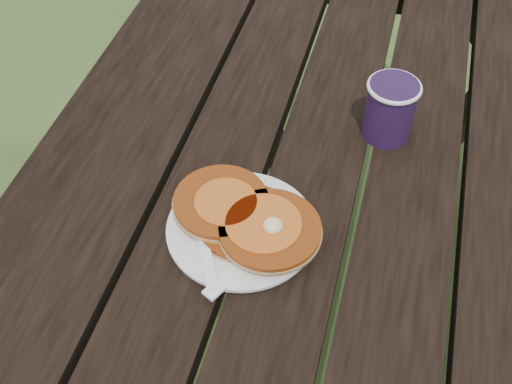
% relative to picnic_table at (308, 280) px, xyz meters
% --- Properties ---
extents(ground, '(60.00, 60.00, 0.00)m').
position_rel_picnic_table_xyz_m(ground, '(0.00, 0.00, -0.37)').
color(ground, '#2F441D').
rests_on(ground, ground).
extents(picnic_table, '(1.36, 1.80, 0.75)m').
position_rel_picnic_table_xyz_m(picnic_table, '(0.00, 0.00, 0.00)').
color(picnic_table, black).
rests_on(picnic_table, ground).
extents(plate, '(0.28, 0.28, 0.01)m').
position_rel_picnic_table_xyz_m(plate, '(-0.08, -0.20, 0.39)').
color(plate, white).
rests_on(plate, picnic_table).
extents(pancake_stack, '(0.23, 0.18, 0.04)m').
position_rel_picnic_table_xyz_m(pancake_stack, '(-0.07, -0.19, 0.41)').
color(pancake_stack, '#8B3C0F').
rests_on(pancake_stack, plate).
extents(knife, '(0.10, 0.17, 0.00)m').
position_rel_picnic_table_xyz_m(knife, '(-0.05, -0.25, 0.39)').
color(knife, white).
rests_on(knife, plate).
extents(fork, '(0.10, 0.16, 0.01)m').
position_rel_picnic_table_xyz_m(fork, '(-0.11, -0.27, 0.40)').
color(fork, white).
rests_on(fork, plate).
extents(coffee_cup, '(0.09, 0.09, 0.10)m').
position_rel_picnic_table_xyz_m(coffee_cup, '(0.10, 0.07, 0.44)').
color(coffee_cup, '#271337').
rests_on(coffee_cup, picnic_table).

